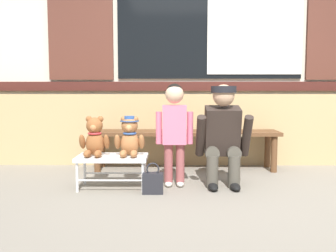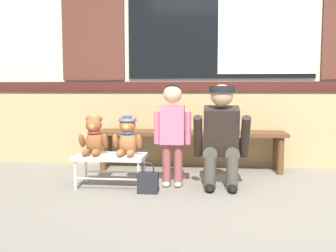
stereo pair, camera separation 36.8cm
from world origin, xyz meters
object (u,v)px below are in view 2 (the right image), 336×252
small_display_bench (111,158)px  teddy_bear_with_hat (127,136)px  child_standing (172,123)px  teddy_bear_plain (94,137)px  adult_crouching (222,136)px  handbag_on_ground (148,182)px  wooden_bench_long (190,137)px

small_display_bench → teddy_bear_with_hat: size_ratio=1.76×
small_display_bench → child_standing: (0.57, 0.07, 0.33)m
small_display_bench → teddy_bear_plain: teddy_bear_plain is taller
adult_crouching → handbag_on_ground: 0.80m
wooden_bench_long → adult_crouching: size_ratio=2.21×
child_standing → adult_crouching: size_ratio=1.01×
wooden_bench_long → teddy_bear_plain: (-0.86, -0.82, 0.09)m
child_standing → adult_crouching: child_standing is taller
child_standing → teddy_bear_plain: bearing=-174.7°
wooden_bench_long → small_display_bench: bearing=-130.2°
teddy_bear_plain → teddy_bear_with_hat: bearing=0.1°
wooden_bench_long → teddy_bear_plain: bearing=-136.2°
child_standing → handbag_on_ground: bearing=-126.8°
handbag_on_ground → teddy_bear_plain: bearing=161.0°
wooden_bench_long → teddy_bear_plain: 1.19m
wooden_bench_long → child_standing: 0.80m
teddy_bear_with_hat → child_standing: bearing=9.3°
small_display_bench → teddy_bear_plain: (-0.16, 0.00, 0.20)m
teddy_bear_plain → teddy_bear_with_hat: 0.32m
wooden_bench_long → adult_crouching: bearing=-66.0°
teddy_bear_plain → adult_crouching: (1.19, 0.08, 0.02)m
small_display_bench → child_standing: size_ratio=0.67×
wooden_bench_long → small_display_bench: (-0.70, -0.83, -0.11)m
teddy_bear_plain → child_standing: bearing=5.3°
teddy_bear_with_hat → child_standing: size_ratio=0.38×
adult_crouching → wooden_bench_long: bearing=114.0°
teddy_bear_with_hat → adult_crouching: (0.87, 0.08, 0.01)m
wooden_bench_long → adult_crouching: 0.82m
small_display_bench → wooden_bench_long: bearing=49.8°
handbag_on_ground → child_standing: bearing=53.2°
wooden_bench_long → teddy_bear_with_hat: bearing=-123.2°
teddy_bear_with_hat → wooden_bench_long: bearing=56.8°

